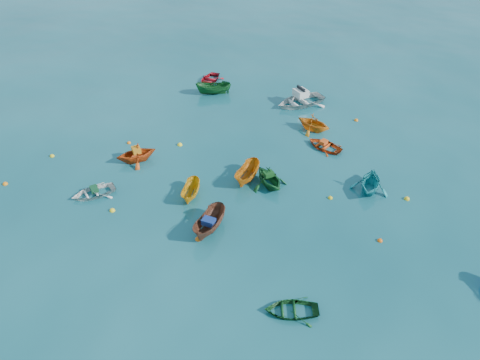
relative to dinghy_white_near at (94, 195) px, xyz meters
The scene contains 29 objects.
ground 7.69m from the dinghy_white_near, ahead, with size 160.00×160.00×0.00m, color #0A414B.
dinghy_white_near is the anchor object (origin of this frame).
sampan_brown_mid 8.66m from the dinghy_white_near, ahead, with size 1.24×3.30×1.28m, color brown.
dinghy_orange_w 4.61m from the dinghy_white_near, 94.56° to the left, with size 2.48×2.87×1.51m, color #CA4713.
sampan_yellow_mid 6.51m from the dinghy_white_near, 30.75° to the left, with size 1.00×2.66×1.03m, color orange.
dinghy_green_e 15.54m from the dinghy_white_near, ahead, with size 1.94×2.71×0.56m, color #0F4219.
dinghy_cyan_se 18.42m from the dinghy_white_near, 34.10° to the left, with size 2.59×3.00×1.58m, color teal.
sampan_orange_n 10.37m from the dinghy_white_near, 41.66° to the left, with size 1.18×3.12×1.21m, color #C66D12.
dinghy_green_n 11.72m from the dinghy_white_near, 37.40° to the left, with size 2.48×2.87×1.51m, color #124E22.
dinghy_red_ne 17.22m from the dinghy_white_near, 52.53° to the left, with size 2.01×2.81×0.58m, color #CA4210.
dinghy_red_far 19.26m from the dinghy_white_near, 101.98° to the left, with size 2.26×3.15×0.65m, color #A40D18.
dinghy_orange_far 17.85m from the dinghy_white_near, 61.23° to the left, with size 2.48×2.88×1.52m, color orange.
sampan_green_far 16.89m from the dinghy_white_near, 96.96° to the left, with size 1.23×3.26×1.26m, color #135220.
motorboat_white 20.02m from the dinghy_white_near, 73.67° to the left, with size 3.28×4.59×1.55m, color silver.
tarp_green_a 0.46m from the dinghy_white_near, 61.79° to the left, with size 0.61×0.46×0.30m, color #114625.
tarp_blue_a 8.70m from the dinghy_white_near, ahead, with size 0.74×0.56×0.36m, color navy.
tarp_orange_a 4.74m from the dinghy_white_near, 94.18° to the left, with size 0.74×0.56×0.36m, color orange.
tarp_green_b 11.72m from the dinghy_white_near, 37.86° to the left, with size 0.66×0.50×0.32m, color #104316.
tarp_orange_b 17.18m from the dinghy_white_near, 52.83° to the left, with size 0.60×0.45×0.29m, color #DC4C16.
buoy_or_a 6.47m from the dinghy_white_near, 157.96° to the right, with size 0.35×0.35×0.35m, color orange.
buoy_ye_a 2.31m from the dinghy_white_near, 13.87° to the right, with size 0.36×0.36×0.36m, color yellow.
buoy_or_b 8.44m from the dinghy_white_near, ahead, with size 0.38×0.38×0.38m, color #E4590C.
buoy_ye_b 6.34m from the dinghy_white_near, 165.05° to the left, with size 0.35×0.35×0.35m, color yellow.
buoy_or_c 6.63m from the dinghy_white_near, 113.14° to the left, with size 0.32×0.32×0.32m, color orange.
buoy_ye_c 15.66m from the dinghy_white_near, 31.08° to the left, with size 0.32×0.32×0.32m, color gold.
buoy_or_d 18.47m from the dinghy_white_near, 18.55° to the left, with size 0.31×0.31×0.31m, color #EE590C.
buoy_ye_d 8.05m from the dinghy_white_near, 83.50° to the left, with size 0.39×0.39×0.39m, color yellow.
buoy_or_e 21.98m from the dinghy_white_near, 60.01° to the left, with size 0.35×0.35×0.35m, color orange.
buoy_ye_e 20.67m from the dinghy_white_near, 31.13° to the left, with size 0.37×0.37×0.37m, color yellow.
Camera 1 is at (13.76, -16.65, 19.01)m, focal length 35.00 mm.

